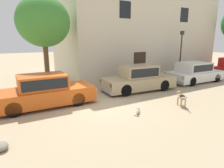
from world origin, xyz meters
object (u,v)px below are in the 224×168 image
parked_sedan_third (195,72)px  acacia_tree_left (43,22)px  parked_sedan_nearest (44,91)px  parked_sedan_second (139,78)px  street_lamp (181,48)px  stray_dog_spotted (181,97)px  stray_cat (138,111)px

parked_sedan_third → acacia_tree_left: acacia_tree_left is taller
parked_sedan_nearest → parked_sedan_second: 5.47m
parked_sedan_nearest → parked_sedan_second: parked_sedan_second is taller
parked_sedan_nearest → parked_sedan_third: size_ratio=1.03×
parked_sedan_nearest → street_lamp: (10.75, 1.59, 1.62)m
stray_dog_spotted → stray_cat: stray_dog_spotted is taller
street_lamp → acacia_tree_left: size_ratio=0.68×
stray_cat → street_lamp: 9.08m
parked_sedan_nearest → stray_dog_spotted: bearing=-29.5°
stray_dog_spotted → acacia_tree_left: (-4.72, 5.91, 3.52)m
street_lamp → stray_dog_spotted: bearing=-138.0°
parked_sedan_second → street_lamp: (5.28, 1.54, 1.60)m
parked_sedan_third → acacia_tree_left: (-9.67, 2.82, 3.24)m
street_lamp → parked_sedan_third: bearing=-101.1°
acacia_tree_left → parked_sedan_second: bearing=-29.7°
stray_dog_spotted → parked_sedan_nearest: bearing=87.0°
parked_sedan_third → acacia_tree_left: bearing=165.5°
parked_sedan_second → acacia_tree_left: size_ratio=0.86×
street_lamp → acacia_tree_left: 10.19m
stray_dog_spotted → parked_sedan_third: bearing=-31.0°
parked_sedan_nearest → street_lamp: size_ratio=1.27×
parked_sedan_second → stray_cat: bearing=-123.4°
stray_dog_spotted → stray_cat: (-2.28, 0.27, -0.37)m
parked_sedan_nearest → stray_cat: bearing=-41.7°
parked_sedan_third → stray_dog_spotted: size_ratio=4.62×
parked_sedan_second → parked_sedan_third: parked_sedan_second is taller
street_lamp → parked_sedan_nearest: bearing=-171.6°
parked_sedan_nearest → parked_sedan_second: bearing=1.1°
street_lamp → acacia_tree_left: bearing=173.4°
stray_cat → acacia_tree_left: bearing=66.3°
parked_sedan_second → street_lamp: 5.73m
parked_sedan_second → stray_dog_spotted: (0.00, -3.21, -0.30)m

